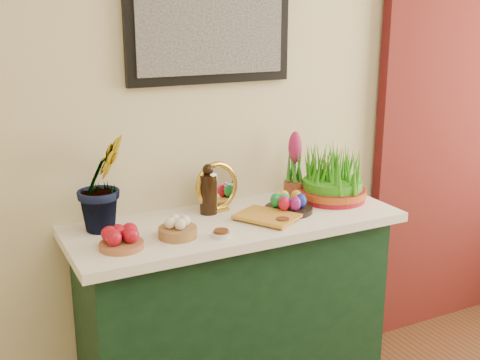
% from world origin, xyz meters
% --- Properties ---
extents(sideboard, '(1.30, 0.45, 0.85)m').
position_xyz_m(sideboard, '(-0.11, 2.00, 0.42)').
color(sideboard, '#12331B').
rests_on(sideboard, ground).
extents(tablecloth, '(1.40, 0.55, 0.04)m').
position_xyz_m(tablecloth, '(-0.11, 2.00, 0.87)').
color(tablecloth, white).
rests_on(tablecloth, sideboard).
extents(hyacinth_green, '(0.32, 0.30, 0.51)m').
position_xyz_m(hyacinth_green, '(-0.63, 2.12, 1.14)').
color(hyacinth_green, '#29781B').
rests_on(hyacinth_green, tablecloth).
extents(apple_bowl, '(0.21, 0.21, 0.08)m').
position_xyz_m(apple_bowl, '(-0.63, 1.90, 0.92)').
color(apple_bowl, '#9F5A36').
rests_on(apple_bowl, tablecloth).
extents(garlic_basket, '(0.16, 0.16, 0.08)m').
position_xyz_m(garlic_basket, '(-0.40, 1.91, 0.92)').
color(garlic_basket, '#9F7540').
rests_on(garlic_basket, tablecloth).
extents(vinegar_cruet, '(0.08, 0.08, 0.22)m').
position_xyz_m(vinegar_cruet, '(-0.18, 2.12, 0.99)').
color(vinegar_cruet, black).
rests_on(vinegar_cruet, tablecloth).
extents(mirror, '(0.22, 0.09, 0.22)m').
position_xyz_m(mirror, '(-0.13, 2.13, 1.00)').
color(mirror, gold).
rests_on(mirror, tablecloth).
extents(book, '(0.26, 0.29, 0.03)m').
position_xyz_m(book, '(-0.08, 1.88, 0.91)').
color(book, '#C78A2B').
rests_on(book, tablecloth).
extents(spice_dish_left, '(0.07, 0.07, 0.03)m').
position_xyz_m(spice_dish_left, '(-0.25, 1.84, 0.90)').
color(spice_dish_left, silver).
rests_on(spice_dish_left, tablecloth).
extents(spice_dish_right, '(0.07, 0.07, 0.03)m').
position_xyz_m(spice_dish_right, '(0.03, 1.85, 0.90)').
color(spice_dish_right, silver).
rests_on(spice_dish_right, tablecloth).
extents(egg_plate, '(0.22, 0.22, 0.09)m').
position_xyz_m(egg_plate, '(0.13, 1.97, 0.92)').
color(egg_plate, black).
rests_on(egg_plate, tablecloth).
extents(hyacinth_pink, '(0.10, 0.10, 0.31)m').
position_xyz_m(hyacinth_pink, '(0.26, 2.14, 1.03)').
color(hyacinth_pink, brown).
rests_on(hyacinth_pink, tablecloth).
extents(wheatgrass_sabzeh, '(0.31, 0.31, 0.26)m').
position_xyz_m(wheatgrass_sabzeh, '(0.40, 2.03, 1.00)').
color(wheatgrass_sabzeh, maroon).
rests_on(wheatgrass_sabzeh, tablecloth).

